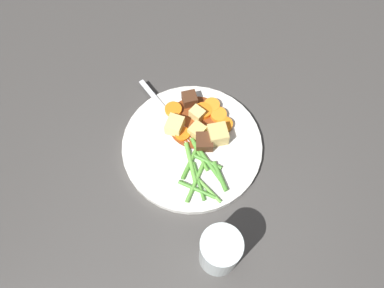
{
  "coord_description": "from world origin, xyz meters",
  "views": [
    {
      "loc": [
        -0.32,
        -0.02,
        0.66
      ],
      "look_at": [
        0.0,
        0.0,
        0.01
      ],
      "focal_mm": 35.32,
      "sensor_mm": 36.0,
      "label": 1
    }
  ],
  "objects_px": {
    "carrot_slice_3": "(173,110)",
    "potato_chunk_1": "(197,114)",
    "dinner_plate": "(192,146)",
    "meat_chunk_1": "(190,99)",
    "carrot_slice_5": "(225,125)",
    "potato_chunk_2": "(175,125)",
    "fork": "(167,112)",
    "carrot_slice_1": "(203,111)",
    "carrot_slice_2": "(219,115)",
    "carrot_slice_0": "(209,135)",
    "potato_chunk_0": "(218,135)",
    "potato_chunk_3": "(197,131)",
    "meat_chunk_0": "(204,140)",
    "water_glass": "(220,251)",
    "carrot_slice_6": "(182,134)",
    "carrot_slice_4": "(212,106)"
  },
  "relations": [
    {
      "from": "meat_chunk_1",
      "to": "fork",
      "type": "distance_m",
      "value": 0.05
    },
    {
      "from": "carrot_slice_3",
      "to": "potato_chunk_2",
      "type": "xyz_separation_m",
      "value": [
        -0.04,
        -0.01,
        0.01
      ]
    },
    {
      "from": "carrot_slice_2",
      "to": "carrot_slice_3",
      "type": "bearing_deg",
      "value": 85.59
    },
    {
      "from": "meat_chunk_1",
      "to": "water_glass",
      "type": "xyz_separation_m",
      "value": [
        -0.3,
        -0.07,
        0.02
      ]
    },
    {
      "from": "carrot_slice_1",
      "to": "carrot_slice_3",
      "type": "height_order",
      "value": "carrot_slice_1"
    },
    {
      "from": "carrot_slice_2",
      "to": "carrot_slice_1",
      "type": "bearing_deg",
      "value": 77.83
    },
    {
      "from": "fork",
      "to": "meat_chunk_0",
      "type": "bearing_deg",
      "value": -129.2
    },
    {
      "from": "carrot_slice_0",
      "to": "potato_chunk_2",
      "type": "relative_size",
      "value": 0.93
    },
    {
      "from": "carrot_slice_6",
      "to": "meat_chunk_0",
      "type": "relative_size",
      "value": 0.9
    },
    {
      "from": "potato_chunk_2",
      "to": "carrot_slice_5",
      "type": "bearing_deg",
      "value": -83.11
    },
    {
      "from": "meat_chunk_0",
      "to": "potato_chunk_0",
      "type": "bearing_deg",
      "value": -65.66
    },
    {
      "from": "carrot_slice_2",
      "to": "carrot_slice_3",
      "type": "height_order",
      "value": "same"
    },
    {
      "from": "carrot_slice_3",
      "to": "carrot_slice_6",
      "type": "relative_size",
      "value": 1.14
    },
    {
      "from": "dinner_plate",
      "to": "meat_chunk_1",
      "type": "distance_m",
      "value": 0.1
    },
    {
      "from": "carrot_slice_3",
      "to": "potato_chunk_1",
      "type": "xyz_separation_m",
      "value": [
        -0.01,
        -0.05,
        0.01
      ]
    },
    {
      "from": "potato_chunk_1",
      "to": "potato_chunk_2",
      "type": "bearing_deg",
      "value": 124.44
    },
    {
      "from": "potato_chunk_0",
      "to": "water_glass",
      "type": "xyz_separation_m",
      "value": [
        -0.22,
        -0.01,
        0.02
      ]
    },
    {
      "from": "carrot_slice_0",
      "to": "carrot_slice_4",
      "type": "relative_size",
      "value": 1.0
    },
    {
      "from": "carrot_slice_5",
      "to": "meat_chunk_0",
      "type": "relative_size",
      "value": 0.96
    },
    {
      "from": "carrot_slice_5",
      "to": "potato_chunk_0",
      "type": "relative_size",
      "value": 0.89
    },
    {
      "from": "dinner_plate",
      "to": "carrot_slice_1",
      "type": "relative_size",
      "value": 7.74
    },
    {
      "from": "carrot_slice_2",
      "to": "meat_chunk_0",
      "type": "distance_m",
      "value": 0.07
    },
    {
      "from": "meat_chunk_0",
      "to": "dinner_plate",
      "type": "bearing_deg",
      "value": 99.3
    },
    {
      "from": "potato_chunk_3",
      "to": "carrot_slice_3",
      "type": "bearing_deg",
      "value": 46.32
    },
    {
      "from": "carrot_slice_3",
      "to": "carrot_slice_5",
      "type": "relative_size",
      "value": 1.07
    },
    {
      "from": "fork",
      "to": "meat_chunk_1",
      "type": "bearing_deg",
      "value": -59.83
    },
    {
      "from": "meat_chunk_0",
      "to": "fork",
      "type": "relative_size",
      "value": 0.23
    },
    {
      "from": "carrot_slice_6",
      "to": "meat_chunk_1",
      "type": "relative_size",
      "value": 1.07
    },
    {
      "from": "meat_chunk_1",
      "to": "water_glass",
      "type": "relative_size",
      "value": 0.27
    },
    {
      "from": "carrot_slice_4",
      "to": "meat_chunk_1",
      "type": "xyz_separation_m",
      "value": [
        0.01,
        0.04,
        0.01
      ]
    },
    {
      "from": "meat_chunk_0",
      "to": "fork",
      "type": "distance_m",
      "value": 0.1
    },
    {
      "from": "potato_chunk_3",
      "to": "dinner_plate",
      "type": "bearing_deg",
      "value": 159.06
    },
    {
      "from": "carrot_slice_0",
      "to": "carrot_slice_2",
      "type": "relative_size",
      "value": 1.01
    },
    {
      "from": "carrot_slice_1",
      "to": "carrot_slice_5",
      "type": "bearing_deg",
      "value": -122.64
    },
    {
      "from": "dinner_plate",
      "to": "carrot_slice_0",
      "type": "xyz_separation_m",
      "value": [
        0.02,
        -0.03,
        0.01
      ]
    },
    {
      "from": "carrot_slice_3",
      "to": "meat_chunk_0",
      "type": "distance_m",
      "value": 0.09
    },
    {
      "from": "carrot_slice_5",
      "to": "potato_chunk_2",
      "type": "bearing_deg",
      "value": 96.89
    },
    {
      "from": "carrot_slice_6",
      "to": "fork",
      "type": "relative_size",
      "value": 0.2
    },
    {
      "from": "carrot_slice_4",
      "to": "carrot_slice_6",
      "type": "distance_m",
      "value": 0.09
    },
    {
      "from": "potato_chunk_1",
      "to": "carrot_slice_5",
      "type": "bearing_deg",
      "value": -107.33
    },
    {
      "from": "carrot_slice_3",
      "to": "potato_chunk_0",
      "type": "distance_m",
      "value": 0.11
    },
    {
      "from": "carrot_slice_0",
      "to": "carrot_slice_2",
      "type": "distance_m",
      "value": 0.05
    },
    {
      "from": "carrot_slice_4",
      "to": "potato_chunk_3",
      "type": "xyz_separation_m",
      "value": [
        -0.06,
        0.03,
        0.01
      ]
    },
    {
      "from": "meat_chunk_0",
      "to": "potato_chunk_1",
      "type": "bearing_deg",
      "value": 16.38
    },
    {
      "from": "fork",
      "to": "carrot_slice_1",
      "type": "bearing_deg",
      "value": -87.55
    },
    {
      "from": "carrot_slice_5",
      "to": "potato_chunk_2",
      "type": "relative_size",
      "value": 0.91
    },
    {
      "from": "carrot_slice_6",
      "to": "carrot_slice_4",
      "type": "bearing_deg",
      "value": -39.18
    },
    {
      "from": "water_glass",
      "to": "carrot_slice_4",
      "type": "bearing_deg",
      "value": 4.11
    },
    {
      "from": "meat_chunk_0",
      "to": "fork",
      "type": "height_order",
      "value": "meat_chunk_0"
    },
    {
      "from": "dinner_plate",
      "to": "potato_chunk_1",
      "type": "distance_m",
      "value": 0.06
    }
  ]
}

